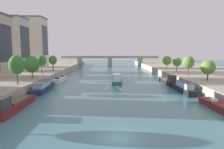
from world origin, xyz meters
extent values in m
plane|color=#42757F|center=(0.00, 0.00, 0.00)|extent=(400.00, 400.00, 0.00)
cube|color=#A89E89|center=(-38.26, 55.00, 1.23)|extent=(36.00, 170.00, 2.46)
cube|color=#A89E89|center=(38.26, 55.00, 1.23)|extent=(36.00, 170.00, 2.46)
cube|color=#23666B|center=(1.58, 45.78, 0.45)|extent=(3.50, 16.63, 0.90)
cube|color=#23666B|center=(1.80, 54.41, 0.54)|extent=(2.96, 1.27, 0.81)
cube|color=#23666B|center=(1.58, 45.78, 0.93)|extent=(3.56, 16.63, 0.06)
cube|color=white|center=(1.44, 40.15, 2.06)|extent=(2.40, 3.37, 2.19)
cube|color=black|center=(1.48, 41.81, 2.39)|extent=(1.85, 0.08, 0.61)
cube|color=brown|center=(1.62, 47.43, 1.14)|extent=(2.62, 8.67, 0.36)
cylinder|color=#232328|center=(1.92, 40.80, 1.51)|extent=(0.07, 0.07, 1.10)
cube|color=silver|center=(1.72, 33.15, 0.01)|extent=(1.86, 5.90, 0.03)
cube|color=silver|center=(-1.88, 33.24, 0.01)|extent=(2.14, 5.83, 0.03)
cube|color=maroon|center=(-18.00, 12.37, 0.58)|extent=(2.66, 13.57, 1.15)
cube|color=maroon|center=(-18.08, 19.50, 0.69)|extent=(2.39, 1.27, 0.94)
cube|color=maroon|center=(-18.00, 12.37, 1.18)|extent=(2.71, 13.57, 0.06)
cube|color=#38383D|center=(-17.95, 7.77, 2.22)|extent=(1.91, 2.73, 2.02)
cube|color=black|center=(-17.96, 9.13, 2.52)|extent=(1.50, 0.05, 0.57)
cube|color=brown|center=(-18.02, 13.73, 1.39)|extent=(2.03, 7.06, 0.36)
cylinder|color=#232328|center=(-17.58, 8.32, 1.76)|extent=(0.07, 0.07, 1.10)
cube|color=#1E284C|center=(-18.37, 29.65, 0.63)|extent=(3.33, 13.46, 1.26)
cube|color=#1E284C|center=(-18.62, 36.68, 0.76)|extent=(2.75, 1.36, 1.00)
cube|color=#1E284C|center=(-18.37, 29.65, 1.29)|extent=(3.39, 13.47, 0.06)
cube|color=#9EBCD6|center=(-18.34, 28.99, 1.89)|extent=(2.64, 8.64, 1.13)
cube|color=#4C4C51|center=(-18.34, 28.99, 2.49)|extent=(2.82, 8.90, 0.08)
cylinder|color=#232328|center=(-17.79, 25.66, 1.87)|extent=(0.07, 0.07, 1.10)
cube|color=silver|center=(-17.74, 45.99, 0.63)|extent=(2.71, 11.98, 1.25)
cube|color=silver|center=(-17.58, 52.30, 0.75)|extent=(2.32, 1.32, 0.99)
cube|color=silver|center=(-17.74, 45.99, 1.28)|extent=(2.75, 11.98, 0.06)
cube|color=#38383D|center=(-17.67, 48.62, 1.51)|extent=(1.22, 0.93, 0.40)
cube|color=#38383D|center=(-17.83, 42.66, 1.55)|extent=(1.35, 1.13, 0.48)
cylinder|color=#232328|center=(-17.47, 42.41, 1.86)|extent=(0.07, 0.07, 1.10)
cube|color=maroon|center=(18.47, 10.34, 0.56)|extent=(2.77, 12.85, 1.11)
cube|color=maroon|center=(18.22, 17.07, 0.67)|extent=(2.22, 1.32, 0.92)
cube|color=maroon|center=(18.47, 10.34, 1.14)|extent=(2.81, 12.85, 0.06)
cube|color=white|center=(18.37, 13.15, 1.37)|extent=(1.18, 0.94, 0.40)
cube|color=black|center=(17.71, 26.79, 0.65)|extent=(2.20, 11.78, 1.30)
cube|color=black|center=(17.71, 33.03, 0.78)|extent=(2.08, 1.27, 1.02)
cube|color=black|center=(17.71, 26.79, 1.33)|extent=(2.24, 11.78, 0.06)
cube|color=#9EBCD6|center=(17.70, 26.20, 2.02)|extent=(1.80, 7.54, 1.32)
cube|color=#4C4C51|center=(17.70, 26.20, 2.72)|extent=(1.93, 7.77, 0.08)
cylinder|color=#232328|center=(18.03, 23.25, 1.91)|extent=(0.07, 0.07, 1.10)
cube|color=black|center=(17.81, 40.87, 0.49)|extent=(2.78, 13.27, 0.98)
cube|color=black|center=(17.93, 47.83, 0.59)|extent=(2.45, 1.25, 0.85)
cube|color=black|center=(17.81, 40.87, 1.01)|extent=(2.83, 13.27, 0.06)
cube|color=#38383D|center=(17.74, 36.37, 2.14)|extent=(1.96, 2.68, 2.20)
cube|color=black|center=(17.76, 37.70, 2.47)|extent=(1.54, 0.06, 0.62)
cube|color=brown|center=(17.84, 42.19, 1.22)|extent=(2.11, 6.91, 0.36)
cylinder|color=#232328|center=(18.13, 36.89, 1.59)|extent=(0.07, 0.07, 1.10)
cylinder|color=brown|center=(-23.30, 25.86, 4.12)|extent=(0.34, 0.34, 3.33)
ellipsoid|color=#387533|center=(-23.30, 25.86, 7.08)|extent=(3.68, 3.68, 4.73)
cylinder|color=brown|center=(-23.66, 36.66, 3.80)|extent=(0.31, 0.31, 2.69)
ellipsoid|color=#387533|center=(-23.66, 36.66, 6.50)|extent=(4.37, 4.37, 4.92)
cylinder|color=brown|center=(-24.27, 47.26, 4.21)|extent=(0.27, 0.27, 3.51)
ellipsoid|color=#387533|center=(-24.27, 47.26, 7.03)|extent=(3.32, 3.32, 3.88)
cylinder|color=brown|center=(-23.82, 60.26, 4.04)|extent=(0.40, 0.40, 3.18)
ellipsoid|color=#387533|center=(-23.82, 60.26, 6.67)|extent=(3.21, 3.21, 3.75)
cylinder|color=brown|center=(25.70, 30.92, 3.70)|extent=(0.37, 0.37, 2.50)
ellipsoid|color=#568438|center=(25.70, 30.92, 6.02)|extent=(3.84, 3.84, 3.87)
cylinder|color=brown|center=(25.11, 42.89, 4.02)|extent=(0.38, 0.38, 3.13)
ellipsoid|color=#568438|center=(25.11, 42.89, 6.69)|extent=(3.66, 3.66, 4.04)
cylinder|color=brown|center=(25.62, 55.67, 3.82)|extent=(0.30, 0.30, 2.74)
ellipsoid|color=#568438|center=(25.62, 55.67, 6.16)|extent=(3.38, 3.38, 3.50)
cylinder|color=brown|center=(24.92, 66.81, 3.76)|extent=(0.25, 0.25, 2.60)
ellipsoid|color=#568438|center=(24.92, 66.81, 6.15)|extent=(3.92, 3.92, 3.98)
cube|color=#232833|center=(-32.04, 38.11, 12.67)|extent=(0.04, 9.75, 11.14)
cube|color=#BCB2A8|center=(-39.33, 59.16, 12.76)|extent=(10.23, 10.86, 20.62)
cube|color=#565B66|center=(-39.33, 59.16, 23.32)|extent=(10.53, 11.18, 0.50)
cube|color=#232833|center=(-34.20, 59.16, 13.79)|extent=(0.04, 8.69, 12.37)
cube|color=beige|center=(-39.33, 77.42, 14.18)|extent=(14.97, 10.30, 23.44)
cube|color=#4C515B|center=(-39.33, 77.42, 26.15)|extent=(15.42, 10.61, 0.50)
cube|color=#232833|center=(-31.83, 77.42, 15.35)|extent=(0.04, 8.24, 14.07)
cube|color=gray|center=(0.00, 113.67, 5.76)|extent=(64.53, 4.40, 0.60)
cube|color=gray|center=(0.00, 111.67, 6.51)|extent=(64.53, 0.30, 0.90)
cube|color=gray|center=(0.00, 115.67, 6.51)|extent=(64.53, 0.30, 0.90)
cube|color=gray|center=(-20.26, 113.67, 2.73)|extent=(2.80, 3.60, 5.46)
cube|color=gray|center=(0.00, 113.67, 2.73)|extent=(2.80, 3.60, 5.46)
cube|color=gray|center=(20.26, 113.67, 2.73)|extent=(2.80, 3.60, 5.46)
camera|label=1|loc=(-1.36, -23.60, 10.48)|focal=32.80mm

